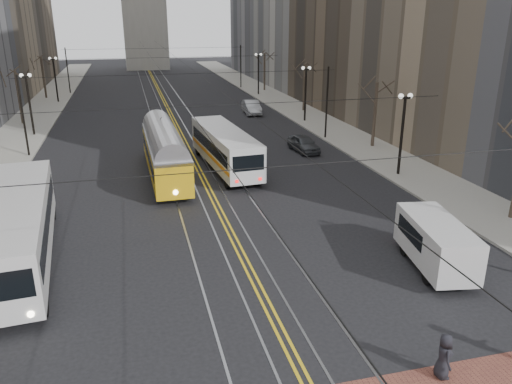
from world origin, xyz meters
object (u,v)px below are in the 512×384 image
sedan_silver (252,107)px  sedan_grey (304,143)px  cargo_van (435,245)px  pedestrian_a (444,356)px  streetcar (165,156)px  rear_bus (225,150)px  transit_bus (18,231)px

sedan_silver → sedan_grey: bearing=-86.9°
cargo_van → pedestrian_a: size_ratio=3.33×
streetcar → pedestrian_a: streetcar is taller
cargo_van → pedestrian_a: 7.58m
rear_bus → transit_bus: bearing=-138.4°
sedan_grey → sedan_silver: 17.90m
rear_bus → pedestrian_a: (2.29, -24.28, -0.70)m
streetcar → rear_bus: (4.48, 0.81, 0.01)m
streetcar → cargo_van: size_ratio=2.43×
transit_bus → sedan_silver: 38.88m
rear_bus → sedan_grey: bearing=19.6°
cargo_van → sedan_silver: bearing=98.2°
transit_bus → cargo_van: size_ratio=2.46×
sedan_grey → sedan_silver: (-0.12, 17.90, 0.09)m
cargo_van → sedan_grey: (1.21, 21.11, -0.44)m
streetcar → rear_bus: 4.55m
sedan_silver → pedestrian_a: sedan_silver is taller
transit_bus → sedan_silver: size_ratio=2.65×
pedestrian_a → transit_bus: bearing=63.2°
transit_bus → cargo_van: transit_bus is taller
pedestrian_a → rear_bus: bearing=18.0°
pedestrian_a → sedan_silver: bearing=6.4°
streetcar → sedan_silver: 24.98m
transit_bus → streetcar: size_ratio=1.01×
transit_bus → streetcar: bearing=52.1°
cargo_van → transit_bus: bearing=173.6°
transit_bus → sedan_silver: transit_bus is taller
cargo_van → sedan_silver: (1.09, 39.00, -0.35)m
streetcar → sedan_grey: (11.86, 4.13, -0.77)m
rear_bus → sedan_silver: 22.44m
streetcar → cargo_van: streetcar is taller
pedestrian_a → sedan_grey: bearing=2.2°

